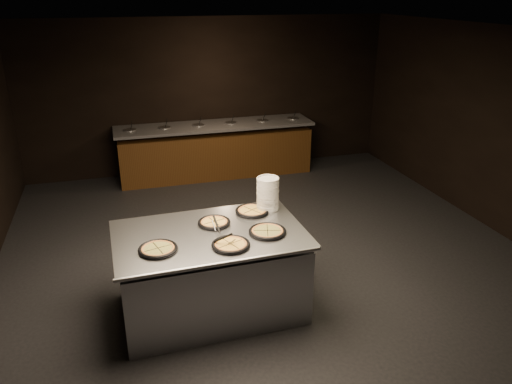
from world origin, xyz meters
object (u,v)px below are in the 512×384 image
plate_stack (268,194)px  pan_veggie_whole (158,249)px  pan_cheese_whole (214,222)px  serving_counter (211,274)px

plate_stack → pan_veggie_whole: size_ratio=1.00×
plate_stack → pan_cheese_whole: bearing=-163.0°
pan_cheese_whole → plate_stack: bearing=17.0°
pan_veggie_whole → pan_cheese_whole: bearing=33.8°
serving_counter → pan_cheese_whole: bearing=63.6°
serving_counter → plate_stack: bearing=26.3°
serving_counter → plate_stack: plate_stack is taller
pan_veggie_whole → pan_cheese_whole: size_ratio=1.09×
pan_veggie_whole → pan_cheese_whole: 0.79m
plate_stack → pan_cheese_whole: size_ratio=1.09×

